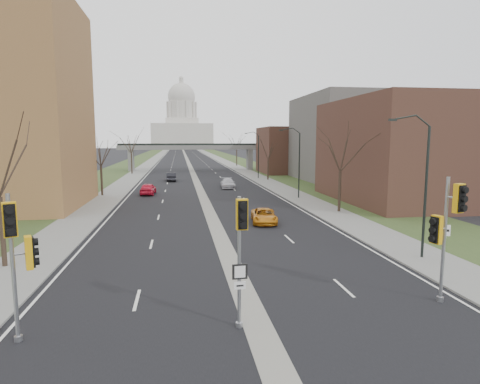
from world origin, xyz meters
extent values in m
plane|color=black|center=(0.00, 0.00, 0.00)|extent=(700.00, 700.00, 0.00)
cube|color=black|center=(0.00, 150.00, 0.01)|extent=(20.00, 600.00, 0.01)
cube|color=gray|center=(0.00, 150.00, 0.00)|extent=(1.20, 600.00, 0.02)
cube|color=gray|center=(12.00, 150.00, 0.06)|extent=(4.00, 600.00, 0.12)
cube|color=gray|center=(-12.00, 150.00, 0.06)|extent=(4.00, 600.00, 0.12)
cube|color=#283A1B|center=(18.00, 150.00, 0.05)|extent=(8.00, 600.00, 0.10)
cube|color=#283A1B|center=(-18.00, 150.00, 0.05)|extent=(8.00, 600.00, 0.10)
cube|color=#472B21|center=(24.00, 28.00, 6.00)|extent=(16.00, 20.00, 12.00)
cube|color=#57544F|center=(28.00, 52.00, 7.50)|extent=(18.00, 22.00, 15.00)
cube|color=#472B21|center=(22.00, 70.00, 5.00)|extent=(14.00, 14.00, 10.00)
cube|color=slate|center=(-14.00, 80.00, 2.50)|extent=(1.20, 2.50, 5.00)
cube|color=slate|center=(14.00, 80.00, 2.50)|extent=(1.20, 2.50, 5.00)
cube|color=slate|center=(0.00, 80.00, 5.50)|extent=(34.00, 3.00, 1.00)
cube|color=black|center=(0.00, 80.00, 6.20)|extent=(34.00, 0.15, 0.50)
cube|color=silver|center=(0.00, 320.00, 10.00)|extent=(48.00, 42.00, 20.00)
cube|color=silver|center=(0.00, 320.00, 22.00)|extent=(26.00, 26.00, 5.00)
cylinder|color=silver|center=(0.00, 320.00, 31.00)|extent=(22.00, 22.00, 14.00)
sphere|color=silver|center=(0.00, 320.00, 42.00)|extent=(22.00, 22.00, 22.00)
cylinder|color=silver|center=(0.00, 320.00, 53.50)|extent=(3.60, 3.60, 4.50)
cylinder|color=black|center=(11.80, 6.00, 4.12)|extent=(0.16, 0.16, 8.00)
cube|color=black|center=(9.50, 6.00, 8.47)|extent=(0.45, 0.18, 0.14)
cylinder|color=black|center=(11.80, 32.00, 4.12)|extent=(0.16, 0.16, 8.00)
cube|color=black|center=(9.50, 32.00, 8.47)|extent=(0.45, 0.18, 0.14)
cylinder|color=black|center=(11.80, 58.00, 4.12)|extent=(0.16, 0.16, 8.00)
cube|color=black|center=(9.50, 58.00, 8.47)|extent=(0.45, 0.18, 0.14)
cylinder|color=#382B21|center=(-13.00, 8.00, 2.12)|extent=(0.28, 0.28, 4.00)
cylinder|color=#382B21|center=(-13.00, 38.00, 2.00)|extent=(0.28, 0.28, 3.75)
cylinder|color=#382B21|center=(-13.00, 72.00, 2.25)|extent=(0.28, 0.28, 4.25)
cylinder|color=#382B21|center=(13.00, 22.00, 2.12)|extent=(0.28, 0.28, 4.00)
cylinder|color=#382B21|center=(13.00, 55.00, 1.87)|extent=(0.28, 0.28, 3.50)
cylinder|color=#382B21|center=(13.00, 95.00, 2.25)|extent=(0.28, 0.28, 4.25)
cylinder|color=gray|center=(-8.90, -1.21, 2.73)|extent=(0.15, 0.15, 5.47)
cylinder|color=gray|center=(-8.90, -1.21, 0.11)|extent=(0.29, 0.29, 0.21)
cube|color=#D2980C|center=(-8.70, -1.69, 4.63)|extent=(0.57, 0.56, 1.21)
cube|color=#D2980C|center=(-8.42, -1.00, 3.26)|extent=(0.56, 0.57, 1.21)
cylinder|color=gray|center=(-0.74, -1.32, 2.60)|extent=(0.14, 0.14, 5.21)
cylinder|color=gray|center=(-0.74, -1.32, 0.10)|extent=(0.28, 0.28, 0.20)
cube|color=#D2980C|center=(-0.71, -1.82, 4.60)|extent=(0.44, 0.42, 1.15)
cube|color=black|center=(-0.74, -1.32, 2.30)|extent=(0.60, 0.07, 0.60)
cube|color=silver|center=(-0.74, -1.32, 1.75)|extent=(0.45, 0.06, 0.30)
cylinder|color=gray|center=(8.70, -0.20, 2.86)|extent=(0.15, 0.15, 5.71)
cylinder|color=gray|center=(8.70, -0.20, 0.11)|extent=(0.31, 0.31, 0.22)
cube|color=#D2980C|center=(8.87, -0.72, 4.83)|extent=(0.57, 0.56, 1.26)
cube|color=#D2980C|center=(8.18, -0.37, 3.41)|extent=(0.56, 0.57, 1.26)
cylinder|color=black|center=(12.12, 4.41, 1.14)|extent=(0.06, 0.06, 2.03)
cube|color=silver|center=(12.12, 4.41, 2.15)|extent=(0.49, 0.20, 0.65)
imported|color=red|center=(-7.16, 38.59, 0.78)|extent=(2.08, 4.66, 1.56)
imported|color=black|center=(-4.45, 56.09, 0.76)|extent=(1.85, 4.68, 1.51)
imported|color=#C77815|center=(4.39, 18.06, 0.63)|extent=(2.66, 4.78, 1.27)
imported|color=#BAB9C2|center=(4.34, 44.42, 0.72)|extent=(2.20, 5.02, 1.43)
camera|label=1|loc=(-2.96, -16.11, 7.33)|focal=30.00mm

